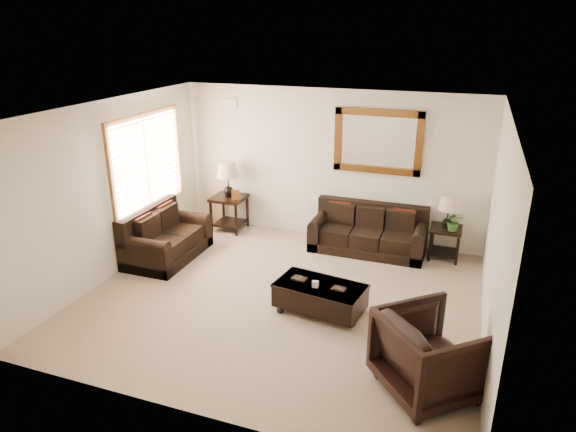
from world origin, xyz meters
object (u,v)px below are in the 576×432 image
at_px(end_table_left, 228,186).
at_px(armchair, 432,351).
at_px(coffee_table, 320,295).
at_px(end_table_right, 448,218).
at_px(loveseat, 164,240).
at_px(sofa, 368,234).

bearing_deg(end_table_left, armchair, -40.63).
bearing_deg(coffee_table, end_table_right, 66.30).
distance_m(loveseat, end_table_left, 1.68).
bearing_deg(loveseat, end_table_right, -70.69).
bearing_deg(end_table_left, sofa, -0.90).
distance_m(end_table_left, armchair, 5.35).
bearing_deg(end_table_left, end_table_right, 0.76).
distance_m(end_table_left, end_table_right, 3.97).
bearing_deg(loveseat, coffee_table, -105.10).
bearing_deg(end_table_right, loveseat, -160.69).
relative_size(end_table_right, coffee_table, 0.86).
relative_size(end_table_right, armchair, 1.11).
xyz_separation_m(sofa, coffee_table, (-0.21, -2.27, -0.03)).
relative_size(loveseat, armchair, 1.53).
relative_size(sofa, end_table_right, 1.76).
bearing_deg(end_table_right, end_table_left, -179.24).
bearing_deg(end_table_left, coffee_table, -42.85).
bearing_deg(end_table_right, armchair, -88.64).
relative_size(loveseat, end_table_right, 1.37).
xyz_separation_m(loveseat, end_table_left, (0.48, 1.51, 0.56)).
distance_m(coffee_table, armchair, 1.97).
bearing_deg(armchair, end_table_left, 8.37).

